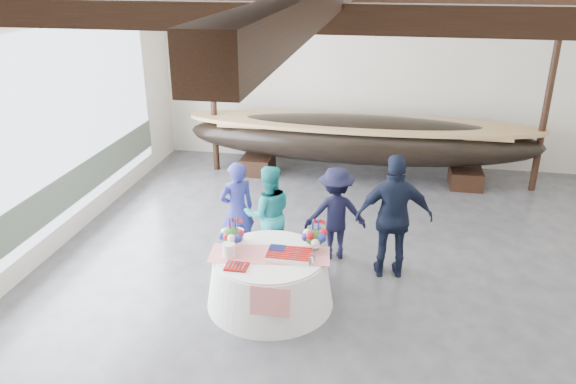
# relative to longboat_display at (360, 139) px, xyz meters

# --- Properties ---
(floor) EXTENTS (10.00, 12.00, 0.01)m
(floor) POSITION_rel_longboat_display_xyz_m (0.20, -4.84, -0.92)
(floor) COLOR #3D3D42
(floor) RESTS_ON ground
(wall_back) EXTENTS (10.00, 0.02, 4.50)m
(wall_back) POSITION_rel_longboat_display_xyz_m (0.20, 1.16, 1.33)
(wall_back) COLOR silver
(wall_back) RESTS_ON ground
(wall_left) EXTENTS (0.02, 12.00, 4.50)m
(wall_left) POSITION_rel_longboat_display_xyz_m (-4.80, -4.84, 1.33)
(wall_left) COLOR silver
(wall_left) RESTS_ON ground
(pavilion_structure) EXTENTS (9.80, 11.76, 4.50)m
(pavilion_structure) POSITION_rel_longboat_display_xyz_m (0.20, -4.01, 3.08)
(pavilion_structure) COLOR black
(pavilion_structure) RESTS_ON ground
(open_bay) EXTENTS (0.03, 7.00, 3.20)m
(open_bay) POSITION_rel_longboat_display_xyz_m (-4.75, -3.84, 0.90)
(open_bay) COLOR silver
(open_bay) RESTS_ON ground
(longboat_display) EXTENTS (7.71, 1.54, 1.45)m
(longboat_display) POSITION_rel_longboat_display_xyz_m (0.00, 0.00, 0.00)
(longboat_display) COLOR black
(longboat_display) RESTS_ON ground
(banquet_table) EXTENTS (1.80, 1.80, 0.77)m
(banquet_table) POSITION_rel_longboat_display_xyz_m (-0.91, -5.16, -0.54)
(banquet_table) COLOR white
(banquet_table) RESTS_ON ground
(tabletop_items) EXTENTS (1.72, 0.95, 0.40)m
(tabletop_items) POSITION_rel_longboat_display_xyz_m (-0.91, -5.05, -0.00)
(tabletop_items) COLOR red
(tabletop_items) RESTS_ON banquet_table
(guest_woman_blue) EXTENTS (0.71, 0.67, 1.63)m
(guest_woman_blue) POSITION_rel_longboat_display_xyz_m (-1.73, -3.87, -0.11)
(guest_woman_blue) COLOR navy
(guest_woman_blue) RESTS_ON ground
(guest_woman_teal) EXTENTS (0.95, 0.85, 1.63)m
(guest_woman_teal) POSITION_rel_longboat_display_xyz_m (-1.19, -3.93, -0.11)
(guest_woman_teal) COLOR teal
(guest_woman_teal) RESTS_ON ground
(guest_man_left) EXTENTS (1.11, 0.79, 1.56)m
(guest_man_left) POSITION_rel_longboat_display_xyz_m (-0.15, -3.64, -0.14)
(guest_man_left) COLOR black
(guest_man_left) RESTS_ON ground
(guest_man_right) EXTENTS (1.21, 0.63, 1.97)m
(guest_man_right) POSITION_rel_longboat_display_xyz_m (0.77, -4.06, 0.06)
(guest_man_right) COLOR black
(guest_man_right) RESTS_ON ground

